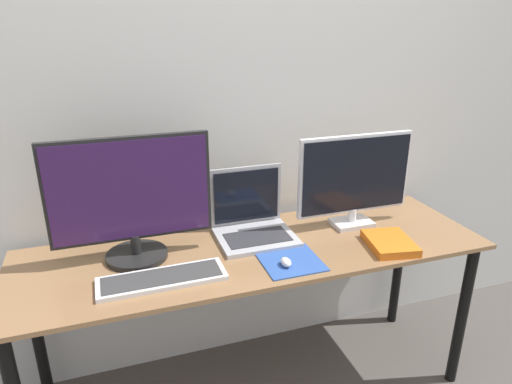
{
  "coord_description": "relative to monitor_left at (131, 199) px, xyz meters",
  "views": [
    {
      "loc": [
        -0.51,
        -1.23,
        1.55
      ],
      "look_at": [
        0.01,
        0.3,
        0.94
      ],
      "focal_mm": 32.0,
      "sensor_mm": 36.0,
      "label": 1
    }
  ],
  "objects": [
    {
      "name": "laptop",
      "position": [
        0.47,
        0.05,
        -0.17
      ],
      "size": [
        0.31,
        0.27,
        0.27
      ],
      "color": "#ADADB2",
      "rests_on": "desk"
    },
    {
      "name": "mouse",
      "position": [
        0.51,
        -0.24,
        -0.22
      ],
      "size": [
        0.04,
        0.06,
        0.03
      ],
      "color": "silver",
      "rests_on": "mousepad"
    },
    {
      "name": "mousepad",
      "position": [
        0.54,
        -0.21,
        -0.23
      ],
      "size": [
        0.22,
        0.22,
        0.0
      ],
      "color": "#2D519E",
      "rests_on": "desk"
    },
    {
      "name": "keyboard",
      "position": [
        0.07,
        -0.2,
        -0.23
      ],
      "size": [
        0.44,
        0.15,
        0.02
      ],
      "color": "silver",
      "rests_on": "desk"
    },
    {
      "name": "book",
      "position": [
        0.95,
        -0.23,
        -0.22
      ],
      "size": [
        0.2,
        0.24,
        0.03
      ],
      "color": "orange",
      "rests_on": "desk"
    },
    {
      "name": "wall_back",
      "position": [
        0.45,
        0.28,
        0.3
      ],
      "size": [
        7.0,
        0.05,
        2.5
      ],
      "color": "silver",
      "rests_on": "ground_plane"
    },
    {
      "name": "monitor_right",
      "position": [
        0.91,
        0.0,
        -0.02
      ],
      "size": [
        0.51,
        0.12,
        0.4
      ],
      "color": "silver",
      "rests_on": "desk"
    },
    {
      "name": "desk",
      "position": [
        0.45,
        -0.07,
        -0.33
      ],
      "size": [
        1.84,
        0.57,
        0.71
      ],
      "color": "olive",
      "rests_on": "ground_plane"
    },
    {
      "name": "monitor_left",
      "position": [
        0.0,
        0.0,
        0.0
      ],
      "size": [
        0.58,
        0.23,
        0.47
      ],
      "color": "black",
      "rests_on": "desk"
    }
  ]
}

